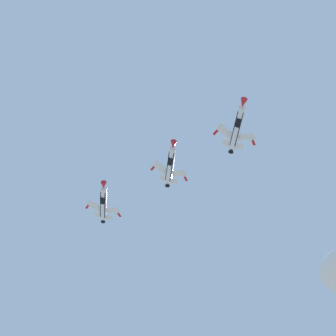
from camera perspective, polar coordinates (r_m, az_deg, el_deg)
The scene contains 3 objects.
fighter_jet_lead at distance 113.45m, azimuth 8.32°, elevation 4.90°, with size 10.22×15.97×4.71m.
fighter_jet_left_wing at distance 124.50m, azimuth 0.29°, elevation 0.40°, with size 10.12×15.97×4.84m.
fighter_jet_right_wing at distance 132.25m, azimuth -7.79°, elevation -4.20°, with size 10.39×15.97×4.43m.
Camera 1 is at (0.19, -2.91, 1.75)m, focal length 50.61 mm.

